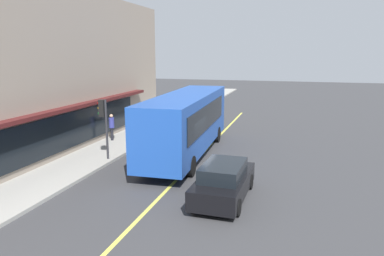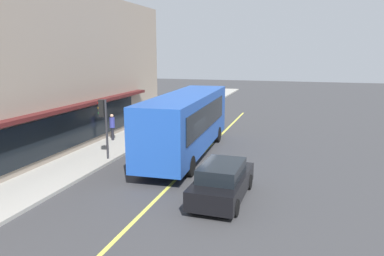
{
  "view_description": "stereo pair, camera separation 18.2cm",
  "coord_description": "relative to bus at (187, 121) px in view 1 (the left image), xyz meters",
  "views": [
    {
      "loc": [
        -17.35,
        -5.18,
        5.79
      ],
      "look_at": [
        2.12,
        0.47,
        1.6
      ],
      "focal_mm": 34.38,
      "sensor_mm": 36.0,
      "label": 1
    },
    {
      "loc": [
        -17.3,
        -5.36,
        5.79
      ],
      "look_at": [
        2.12,
        0.47,
        1.6
      ],
      "focal_mm": 34.38,
      "sensor_mm": 36.0,
      "label": 2
    }
  ],
  "objects": [
    {
      "name": "ground",
      "position": [
        -2.16,
        -0.78,
        -1.99
      ],
      "size": [
        120.0,
        120.0,
        0.0
      ],
      "primitive_type": "plane",
      "color": "#38383A"
    },
    {
      "name": "sidewalk",
      "position": [
        -2.16,
        4.83,
        -1.91
      ],
      "size": [
        80.0,
        2.92,
        0.15
      ],
      "primitive_type": "cube",
      "color": "#9E9B93",
      "rests_on": "ground"
    },
    {
      "name": "lane_centre_stripe",
      "position": [
        -2.16,
        -0.78,
        -1.98
      ],
      "size": [
        36.0,
        0.16,
        0.01
      ],
      "primitive_type": "cube",
      "color": "#D8D14C",
      "rests_on": "ground"
    },
    {
      "name": "bus",
      "position": [
        0.0,
        0.0,
        0.0
      ],
      "size": [
        11.21,
        2.93,
        3.5
      ],
      "color": "#1E4CAD",
      "rests_on": "ground"
    },
    {
      "name": "traffic_light",
      "position": [
        -2.45,
        3.87,
        0.55
      ],
      "size": [
        0.3,
        0.52,
        3.2
      ],
      "color": "#2D2D33",
      "rests_on": "sidewalk"
    },
    {
      "name": "car_silver",
      "position": [
        10.19,
        1.98,
        -1.24
      ],
      "size": [
        4.3,
        1.86,
        1.52
      ],
      "color": "#B7BABF",
      "rests_on": "ground"
    },
    {
      "name": "car_black",
      "position": [
        -5.81,
        -3.3,
        -1.24
      ],
      "size": [
        4.36,
        1.97,
        1.52
      ],
      "color": "black",
      "rests_on": "ground"
    },
    {
      "name": "pedestrian_at_corner",
      "position": [
        1.48,
        5.56,
        -0.8
      ],
      "size": [
        0.34,
        0.34,
        1.73
      ],
      "color": "black",
      "rests_on": "sidewalk"
    }
  ]
}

